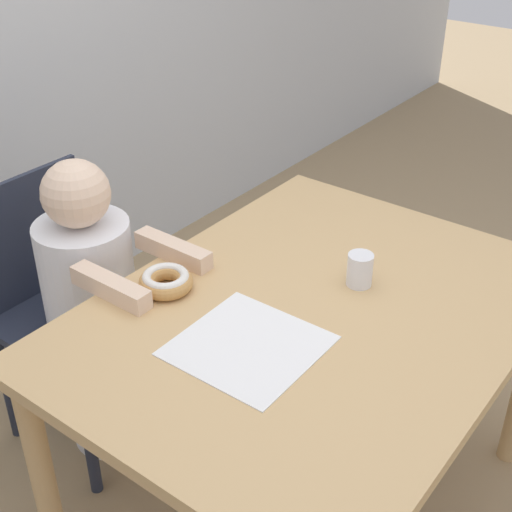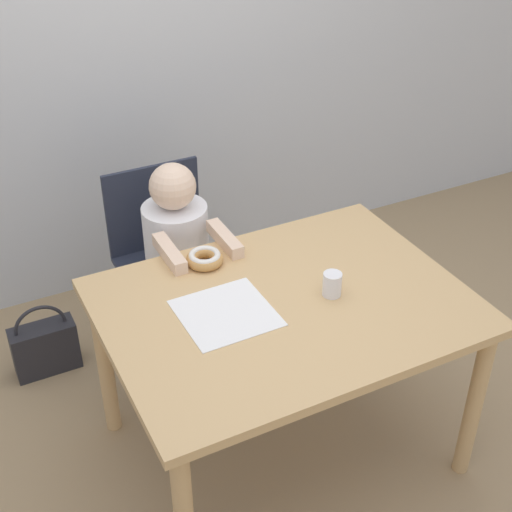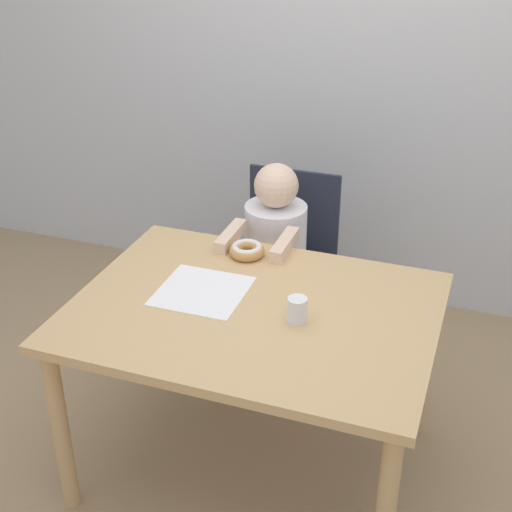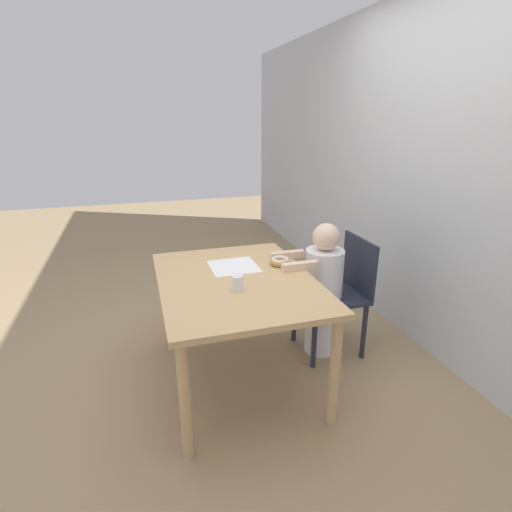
{
  "view_description": "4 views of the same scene",
  "coord_description": "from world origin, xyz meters",
  "px_view_note": "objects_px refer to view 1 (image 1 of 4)",
  "views": [
    {
      "loc": [
        -1.21,
        -0.75,
        1.73
      ],
      "look_at": [
        -0.04,
        0.14,
        0.84
      ],
      "focal_mm": 50.0,
      "sensor_mm": 36.0,
      "label": 1
    },
    {
      "loc": [
        -0.98,
        -1.7,
        2.19
      ],
      "look_at": [
        -0.04,
        0.14,
        0.84
      ],
      "focal_mm": 50.0,
      "sensor_mm": 36.0,
      "label": 2
    },
    {
      "loc": [
        0.7,
        -1.94,
        2.02
      ],
      "look_at": [
        -0.04,
        0.14,
        0.84
      ],
      "focal_mm": 50.0,
      "sensor_mm": 36.0,
      "label": 3
    },
    {
      "loc": [
        2.2,
        -0.54,
        1.67
      ],
      "look_at": [
        -0.04,
        0.14,
        0.84
      ],
      "focal_mm": 28.0,
      "sensor_mm": 36.0,
      "label": 4
    }
  ],
  "objects_px": {
    "chair": "(68,309)",
    "child_figure": "(95,315)",
    "donut": "(166,281)",
    "cup": "(360,270)"
  },
  "relations": [
    {
      "from": "donut",
      "to": "cup",
      "type": "relative_size",
      "value": 1.58
    },
    {
      "from": "child_figure",
      "to": "cup",
      "type": "bearing_deg",
      "value": -66.28
    },
    {
      "from": "chair",
      "to": "child_figure",
      "type": "relative_size",
      "value": 0.87
    },
    {
      "from": "chair",
      "to": "donut",
      "type": "xyz_separation_m",
      "value": [
        -0.01,
        -0.45,
        0.29
      ]
    },
    {
      "from": "cup",
      "to": "chair",
      "type": "bearing_deg",
      "value": 110.38
    },
    {
      "from": "child_figure",
      "to": "cup",
      "type": "distance_m",
      "value": 0.81
    },
    {
      "from": "child_figure",
      "to": "donut",
      "type": "distance_m",
      "value": 0.41
    },
    {
      "from": "child_figure",
      "to": "donut",
      "type": "xyz_separation_m",
      "value": [
        -0.01,
        -0.32,
        0.25
      ]
    },
    {
      "from": "chair",
      "to": "donut",
      "type": "distance_m",
      "value": 0.53
    },
    {
      "from": "chair",
      "to": "child_figure",
      "type": "distance_m",
      "value": 0.13
    }
  ]
}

